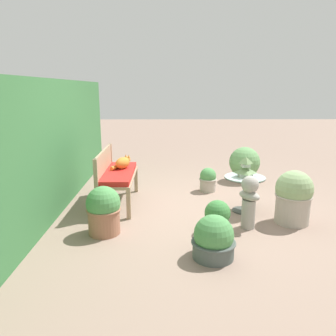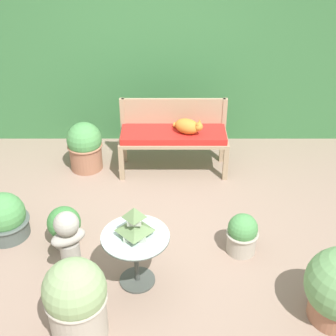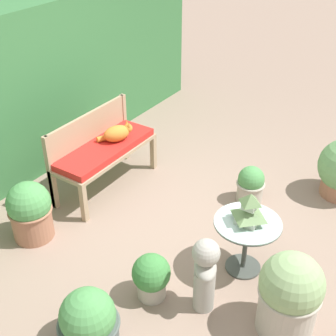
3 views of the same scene
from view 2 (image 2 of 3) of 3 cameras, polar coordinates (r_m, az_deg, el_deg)
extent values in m
plane|color=gray|center=(5.03, -1.93, -7.65)|extent=(30.00, 30.00, 0.00)
cube|color=#38703D|center=(6.72, -1.41, 12.78)|extent=(6.40, 0.86, 1.97)
cube|color=tan|center=(5.74, -5.56, 0.50)|extent=(0.06, 0.06, 0.44)
cube|color=tan|center=(5.75, 7.16, 0.48)|extent=(0.06, 0.06, 0.44)
cube|color=tan|center=(6.11, -5.22, 2.66)|extent=(0.06, 0.06, 0.44)
cube|color=tan|center=(6.13, 6.74, 2.63)|extent=(0.06, 0.06, 0.44)
cube|color=tan|center=(5.78, 0.81, 3.65)|extent=(1.33, 0.50, 0.04)
cube|color=red|center=(5.75, 0.81, 4.16)|extent=(1.28, 0.46, 0.08)
cube|color=tan|center=(6.01, -5.33, 4.56)|extent=(0.06, 0.06, 0.89)
cube|color=tan|center=(6.03, 6.89, 4.53)|extent=(0.06, 0.06, 0.89)
cube|color=tan|center=(5.87, 0.81, 6.92)|extent=(1.28, 0.04, 0.34)
ellipsoid|color=orange|center=(5.65, 2.48, 5.10)|extent=(0.36, 0.30, 0.19)
sphere|color=orange|center=(5.59, 3.89, 5.05)|extent=(0.10, 0.10, 0.10)
cone|color=orange|center=(5.59, 4.02, 5.74)|extent=(0.04, 0.04, 0.05)
cone|color=orange|center=(5.54, 3.80, 5.50)|extent=(0.04, 0.04, 0.05)
cylinder|color=orange|center=(5.79, 1.65, 5.14)|extent=(0.18, 0.13, 0.06)
cylinder|color=#424742|center=(4.50, -3.64, -13.45)|extent=(0.33, 0.33, 0.02)
cylinder|color=#424742|center=(4.32, -3.76, -11.05)|extent=(0.04, 0.04, 0.54)
cylinder|color=silver|center=(4.13, -3.90, -8.28)|extent=(0.61, 0.61, 0.01)
torus|color=#424742|center=(4.14, -3.89, -8.40)|extent=(0.61, 0.61, 0.02)
cube|color=#B2BCA8|center=(4.11, -3.92, -7.90)|extent=(0.19, 0.19, 0.06)
pyramid|color=#668451|center=(4.06, -3.95, -7.08)|extent=(0.26, 0.26, 0.09)
cube|color=#B2BCA8|center=(4.02, -3.99, -6.28)|extent=(0.12, 0.12, 0.05)
pyramid|color=#668451|center=(3.97, -4.03, -5.41)|extent=(0.16, 0.16, 0.10)
cylinder|color=#A39E93|center=(4.50, -11.57, -10.78)|extent=(0.18, 0.18, 0.40)
ellipsoid|color=#A39E93|center=(4.33, -11.95, -8.25)|extent=(0.37, 0.33, 0.13)
sphere|color=#A39E93|center=(4.24, -12.18, -6.67)|extent=(0.23, 0.23, 0.23)
cylinder|color=#4C5651|center=(5.20, -18.96, -6.79)|extent=(0.46, 0.46, 0.20)
torus|color=#4C5651|center=(5.15, -19.12, -6.05)|extent=(0.50, 0.50, 0.03)
sphere|color=#4C8E4C|center=(5.10, -19.30, -5.25)|extent=(0.45, 0.45, 0.45)
cylinder|color=#ADA393|center=(4.91, -12.22, -8.02)|extent=(0.25, 0.25, 0.21)
torus|color=#ADA393|center=(4.86, -12.35, -7.18)|extent=(0.28, 0.28, 0.03)
sphere|color=#3D7F3D|center=(4.81, -12.45, -6.52)|extent=(0.34, 0.34, 0.34)
cylinder|color=#ADA393|center=(4.77, 9.06, -8.86)|extent=(0.29, 0.29, 0.24)
torus|color=#ADA393|center=(4.70, 9.17, -7.88)|extent=(0.32, 0.32, 0.03)
sphere|color=#4C8E4C|center=(4.66, 9.23, -7.28)|extent=(0.30, 0.30, 0.30)
cylinder|color=#9E664C|center=(6.06, -9.83, 1.43)|extent=(0.41, 0.41, 0.34)
torus|color=#9E664C|center=(5.98, -9.97, 2.72)|extent=(0.44, 0.44, 0.03)
sphere|color=#4C8E4C|center=(5.94, -10.05, 3.46)|extent=(0.44, 0.44, 0.44)
cylinder|color=#ADA393|center=(4.02, -10.77, -17.21)|extent=(0.46, 0.46, 0.41)
torus|color=#ADA393|center=(3.88, -11.06, -15.36)|extent=(0.50, 0.50, 0.03)
sphere|color=#89A870|center=(3.80, -11.23, -14.33)|extent=(0.51, 0.51, 0.51)
camera|label=1|loc=(6.76, -48.50, 9.83)|focal=35.00mm
camera|label=3|loc=(3.89, -63.48, 14.64)|focal=50.00mm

